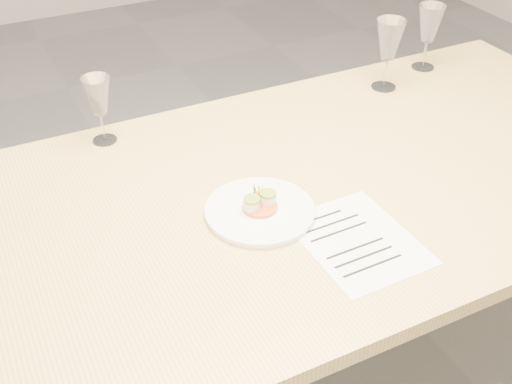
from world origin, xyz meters
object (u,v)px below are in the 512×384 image
recipe_sheet (357,240)px  wine_glass_3 (430,25)px  wine_glass_1 (98,98)px  wine_glass_2 (389,41)px  dining_table (241,224)px  dinner_plate (260,210)px

recipe_sheet → wine_glass_3: wine_glass_3 is taller
recipe_sheet → wine_glass_1: bearing=118.9°
wine_glass_1 → wine_glass_3: 1.08m
wine_glass_1 → wine_glass_3: (1.08, -0.01, 0.02)m
recipe_sheet → wine_glass_3: 0.96m
wine_glass_1 → recipe_sheet: bearing=-60.0°
wine_glass_1 → wine_glass_2: (0.87, -0.08, 0.02)m
dining_table → dinner_plate: (0.02, -0.06, 0.08)m
wine_glass_1 → wine_glass_3: wine_glass_3 is taller
dining_table → recipe_sheet: bearing=-55.2°
dining_table → wine_glass_1: wine_glass_1 is taller
recipe_sheet → dining_table: bearing=123.7°
dining_table → recipe_sheet: 0.30m
dinner_plate → recipe_sheet: size_ratio=0.85×
wine_glass_2 → wine_glass_1: bearing=175.0°
dinner_plate → wine_glass_2: bearing=32.4°
wine_glass_2 → wine_glass_3: 0.21m
wine_glass_2 → wine_glass_3: bearing=16.9°
wine_glass_1 → dining_table: bearing=-63.0°
dinner_plate → wine_glass_3: bearing=29.0°
dining_table → wine_glass_1: size_ratio=12.75×
dining_table → wine_glass_3: size_ratio=11.32×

